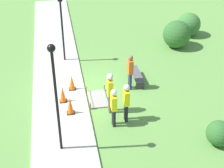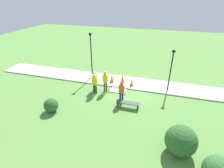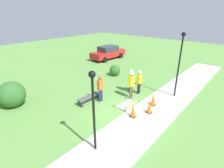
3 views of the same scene
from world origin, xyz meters
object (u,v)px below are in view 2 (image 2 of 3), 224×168
lamppost_near (91,50)px  lamppost_far (172,64)px  traffic_cone_near_patch (132,82)px  worker_trainee (105,79)px  worker_assistant (95,82)px  traffic_cone_sidewalk_edge (112,78)px  park_bench (128,104)px  worker_supervisor (95,79)px  bystander_in_orange_shirt (121,91)px  traffic_cone_far_patch (123,78)px

lamppost_near → lamppost_far: lamppost_near is taller
traffic_cone_near_patch → worker_trainee: (2.01, 1.53, 0.71)m
worker_assistant → traffic_cone_sidewalk_edge: bearing=-109.3°
park_bench → traffic_cone_near_patch: bearing=-84.0°
traffic_cone_sidewalk_edge → worker_supervisor: bearing=59.1°
worker_supervisor → worker_assistant: worker_assistant is taller
worker_supervisor → bystander_in_orange_shirt: bearing=154.2°
traffic_cone_sidewalk_edge → worker_trainee: bearing=88.1°
worker_trainee → bystander_in_orange_shirt: size_ratio=1.08×
worker_assistant → traffic_cone_far_patch: bearing=-124.7°
worker_supervisor → bystander_in_orange_shirt: (-2.71, 1.31, -0.03)m
traffic_cone_sidewalk_edge → worker_supervisor: size_ratio=0.46×
traffic_cone_far_patch → worker_trainee: 2.37m
park_bench → traffic_cone_far_patch: bearing=-70.8°
lamppost_near → lamppost_far: 7.37m
worker_trainee → lamppost_near: size_ratio=0.44×
traffic_cone_near_patch → worker_trainee: size_ratio=0.40×
worker_trainee → lamppost_near: 3.58m
bystander_in_orange_shirt → lamppost_far: size_ratio=0.50×
park_bench → worker_trainee: size_ratio=0.88×
lamppost_near → worker_supervisor: bearing=117.2°
traffic_cone_near_patch → bystander_in_orange_shirt: bearing=84.3°
lamppost_far → traffic_cone_near_patch: bearing=3.0°
traffic_cone_sidewalk_edge → worker_assistant: (0.81, 2.31, 0.58)m
traffic_cone_far_patch → worker_assistant: worker_assistant is taller
traffic_cone_near_patch → traffic_cone_sidewalk_edge: 1.96m
park_bench → bystander_in_orange_shirt: 1.07m
traffic_cone_near_patch → bystander_in_orange_shirt: (0.28, 2.82, 0.55)m
traffic_cone_far_patch → park_bench: bearing=109.2°
traffic_cone_far_patch → traffic_cone_sidewalk_edge: 1.01m
traffic_cone_far_patch → lamppost_far: (-4.15, 0.33, 1.99)m
lamppost_near → traffic_cone_sidewalk_edge: bearing=166.7°
worker_supervisor → worker_trainee: (-0.98, 0.02, 0.13)m
worker_supervisor → lamppost_far: bearing=-164.8°
traffic_cone_near_patch → bystander_in_orange_shirt: 2.89m
bystander_in_orange_shirt → lamppost_near: 5.60m
bystander_in_orange_shirt → worker_supervisor: bearing=-25.8°
worker_supervisor → traffic_cone_far_patch: bearing=-135.2°
worker_supervisor → lamppost_near: (1.16, -2.26, 1.87)m
lamppost_far → traffic_cone_sidewalk_edge: bearing=-0.7°
worker_supervisor → traffic_cone_near_patch: bearing=-153.2°
traffic_cone_sidewalk_edge → park_bench: bearing=123.0°
traffic_cone_near_patch → traffic_cone_far_patch: size_ratio=0.97×
traffic_cone_near_patch → bystander_in_orange_shirt: bystander_in_orange_shirt is taller
traffic_cone_far_patch → worker_trainee: bearing=62.9°
worker_supervisor → lamppost_near: bearing=-62.8°
traffic_cone_far_patch → park_bench: 4.03m
worker_trainee → worker_supervisor: bearing=-0.9°
bystander_in_orange_shirt → lamppost_far: 4.80m
lamppost_far → park_bench: bearing=50.8°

